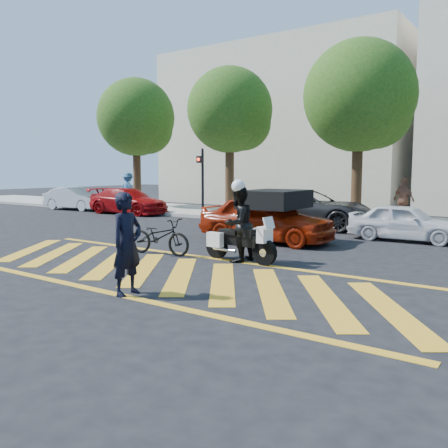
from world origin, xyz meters
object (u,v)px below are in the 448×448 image
Objects in this scene: police_motorcycle at (239,241)px; parked_mid_right at (405,222)px; bicycle at (159,236)px; officer_moto at (238,224)px; officer_bike at (127,244)px; parked_mid_left at (308,209)px; red_convertible at (266,218)px; parked_left at (128,201)px; parked_far_left at (76,199)px.

police_motorcycle is 0.61× the size of parked_mid_right.
officer_moto is (2.23, 0.40, 0.44)m from bicycle.
officer_bike is 1.00× the size of bicycle.
officer_moto is at bearing -173.82° from parked_mid_left.
parked_mid_left is (-0.52, 4.07, 0.00)m from red_convertible.
parked_far_left is at bearing 88.39° from parked_left.
bicycle is 12.02m from parked_left.
parked_far_left is 4.21m from parked_left.
parked_mid_right is at bearing -97.35° from parked_left.
bicycle is at bearing -131.21° from parked_left.
officer_bike reaches higher than bicycle.
bicycle is 0.53× the size of parked_mid_right.
parked_left is 13.98m from parked_mid_right.
parked_left reaches higher than parked_far_left.
red_convertible is 11.18m from parked_left.
parked_mid_right is (2.33, 9.57, -0.33)m from officer_bike.
parked_mid_right is at bearing -53.81° from red_convertible.
parked_far_left is at bearing 84.04° from parked_mid_right.
police_motorcycle is 0.42m from officer_moto.
police_motorcycle is 0.49× the size of red_convertible.
officer_bike is at bearing -177.48° from parked_mid_left.
bicycle is at bearing -75.25° from officer_moto.
police_motorcycle is at bearing -162.48° from red_convertible.
red_convertible is 4.11m from parked_mid_left.
parked_far_left is (-14.63, 4.07, -0.10)m from red_convertible.
officer_bike reaches higher than parked_far_left.
officer_moto is 3.37m from red_convertible.
bicycle is 0.43× the size of red_convertible.
parked_left is (-9.26, 7.66, 0.17)m from bicycle.
officer_bike is 0.88× the size of police_motorcycle.
red_convertible is at bearing 113.34° from police_motorcycle.
parked_mid_left is at bearing -91.61° from parked_left.
parked_far_left is at bearing 73.16° from red_convertible.
officer_moto is 17.30m from parked_far_left.
parked_mid_left reaches higher than bicycle.
parked_far_left is (-15.71, 7.26, 0.13)m from police_motorcycle.
parked_mid_right is at bearing 162.11° from officer_moto.
parked_mid_right is (2.41, 5.86, 0.09)m from police_motorcycle.
parked_mid_right is (4.01, -1.40, -0.14)m from parked_mid_left.
police_motorcycle is at bearing -87.02° from bicycle.
red_convertible is at bearing -111.89° from parked_far_left.
parked_mid_left is (0.64, 7.66, 0.25)m from bicycle.
parked_far_left is 0.85× the size of parked_left.
parked_mid_left is (-1.60, 7.26, 0.23)m from police_motorcycle.
officer_bike is 15.95m from parked_left.
officer_bike is at bearing -131.14° from parked_far_left.
parked_mid_right is (2.42, 5.86, -0.34)m from officer_moto.
officer_moto is at bearing -123.90° from parked_left.
red_convertible is (-1.08, 3.18, 0.23)m from police_motorcycle.
bicycle is (-2.31, 3.31, -0.44)m from officer_bike.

